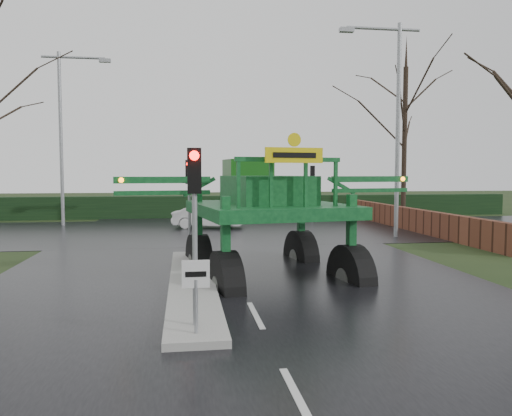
{
  "coord_description": "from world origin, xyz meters",
  "views": [
    {
      "loc": [
        -1.5,
        -10.4,
        3.06
      ],
      "look_at": [
        0.68,
        4.55,
        2.0
      ],
      "focal_mm": 35.0,
      "sensor_mm": 36.0,
      "label": 1
    }
  ],
  "objects": [
    {
      "name": "street_light_left_far",
      "position": [
        -8.19,
        20.0,
        5.99
      ],
      "size": [
        3.85,
        0.3,
        10.0
      ],
      "color": "gray",
      "rests_on": "ground"
    },
    {
      "name": "traffic_signal_near",
      "position": [
        -1.3,
        -1.01,
        2.59
      ],
      "size": [
        0.26,
        0.33,
        3.52
      ],
      "color": "gray",
      "rests_on": "ground"
    },
    {
      "name": "traffic_signal_mid",
      "position": [
        -1.3,
        7.49,
        2.59
      ],
      "size": [
        0.26,
        0.33,
        3.52
      ],
      "color": "gray",
      "rests_on": "ground"
    },
    {
      "name": "road_main",
      "position": [
        0.0,
        10.0,
        0.0
      ],
      "size": [
        14.0,
        80.0,
        0.02
      ],
      "primitive_type": "cube",
      "color": "black",
      "rests_on": "ground"
    },
    {
      "name": "white_sedan",
      "position": [
        -0.18,
        17.29,
        0.0
      ],
      "size": [
        4.04,
        2.06,
        1.27
      ],
      "primitive_type": "imported",
      "rotation": [
        0.0,
        0.0,
        1.38
      ],
      "color": "silver",
      "rests_on": "ground"
    },
    {
      "name": "traffic_signal_far",
      "position": [
        6.5,
        20.01,
        2.59
      ],
      "size": [
        0.26,
        0.33,
        3.52
      ],
      "rotation": [
        0.0,
        0.0,
        3.14
      ],
      "color": "gray",
      "rests_on": "ground"
    },
    {
      "name": "road_cross",
      "position": [
        0.0,
        16.0,
        0.01
      ],
      "size": [
        80.0,
        12.0,
        0.02
      ],
      "primitive_type": "cube",
      "color": "black",
      "rests_on": "ground"
    },
    {
      "name": "hedge_row",
      "position": [
        0.0,
        24.0,
        0.75
      ],
      "size": [
        44.0,
        0.9,
        1.5
      ],
      "primitive_type": "cube",
      "color": "black",
      "rests_on": "ground"
    },
    {
      "name": "median_island",
      "position": [
        -1.3,
        3.0,
        0.09
      ],
      "size": [
        1.2,
        10.0,
        0.16
      ],
      "primitive_type": "cube",
      "color": "gray",
      "rests_on": "ground"
    },
    {
      "name": "tree_right_far",
      "position": [
        13.0,
        21.0,
        6.5
      ],
      "size": [
        7.0,
        7.0,
        12.05
      ],
      "color": "black",
      "rests_on": "ground"
    },
    {
      "name": "brick_wall",
      "position": [
        10.5,
        16.0,
        0.6
      ],
      "size": [
        0.4,
        20.0,
        1.2
      ],
      "primitive_type": "cube",
      "color": "#592D1E",
      "rests_on": "ground"
    },
    {
      "name": "ground",
      "position": [
        0.0,
        0.0,
        0.0
      ],
      "size": [
        140.0,
        140.0,
        0.0
      ],
      "primitive_type": "plane",
      "color": "black",
      "rests_on": "ground"
    },
    {
      "name": "street_light_right",
      "position": [
        8.19,
        12.0,
        5.99
      ],
      "size": [
        3.85,
        0.3,
        10.0
      ],
      "color": "gray",
      "rests_on": "ground"
    },
    {
      "name": "keep_left_sign",
      "position": [
        -1.3,
        -1.5,
        1.06
      ],
      "size": [
        0.5,
        0.07,
        1.35
      ],
      "color": "gray",
      "rests_on": "ground"
    },
    {
      "name": "crop_sprayer",
      "position": [
        -0.46,
        2.8,
        2.44
      ],
      "size": [
        9.13,
        6.35,
        5.15
      ],
      "rotation": [
        0.0,
        0.0,
        0.16
      ],
      "color": "black",
      "rests_on": "ground"
    }
  ]
}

